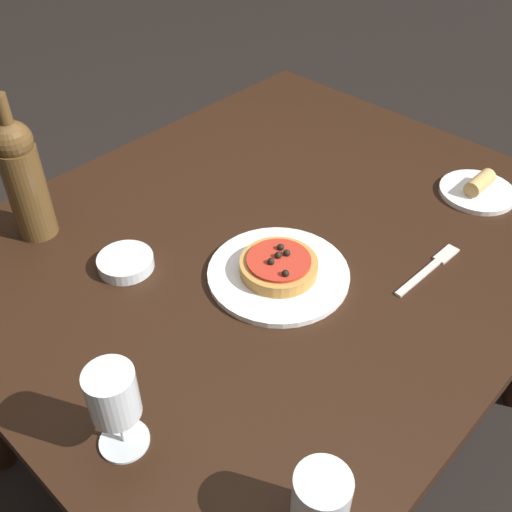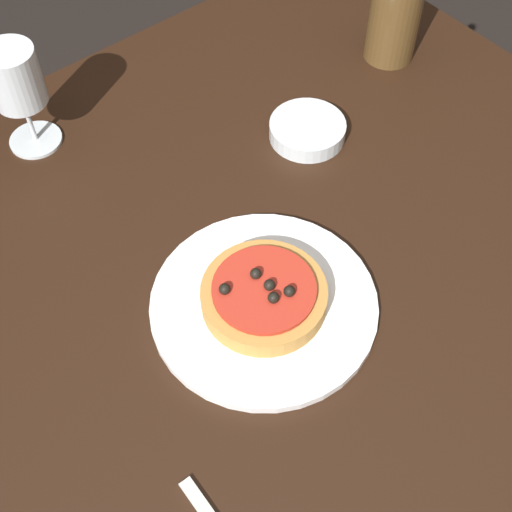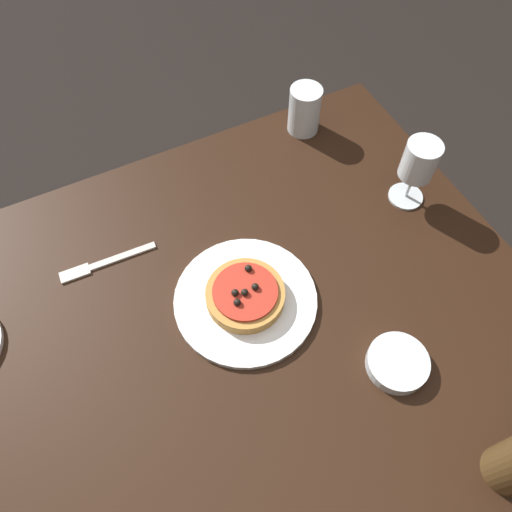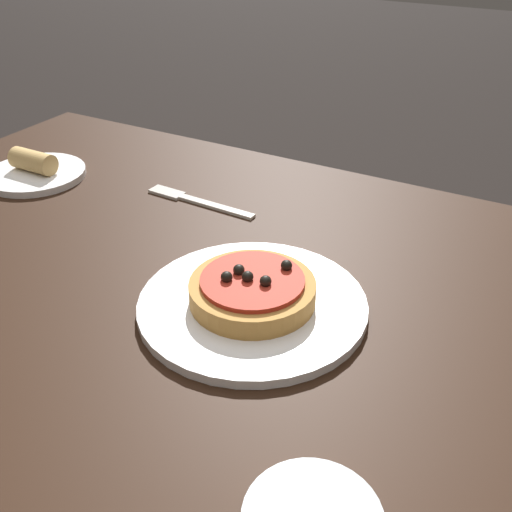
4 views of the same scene
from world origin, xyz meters
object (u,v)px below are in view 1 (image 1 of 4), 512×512
pizza (279,265)px  wine_glass (113,397)px  side_plate (478,190)px  side_bowl (126,262)px  wine_bottle (23,177)px  dining_table (274,263)px  fork (431,267)px  dinner_plate (278,274)px  water_cup (320,504)px

pizza → wine_glass: 0.44m
wine_glass → side_plate: 0.96m
side_bowl → wine_bottle: bearing=-75.9°
dining_table → side_plate: 0.50m
wine_bottle → fork: wine_bottle is taller
dining_table → wine_glass: size_ratio=8.00×
dinner_plate → side_plate: side_plate is taller
pizza → wine_bottle: wine_bottle is taller
wine_glass → side_plate: (-0.95, 0.07, -0.10)m
wine_bottle → water_cup: 0.84m
wine_bottle → water_cup: size_ratio=2.72×
wine_bottle → side_bowl: size_ratio=2.83×
pizza → wine_bottle: size_ratio=0.48×
dinner_plate → side_plate: (-0.52, 0.15, 0.01)m
dinner_plate → water_cup: 0.49m
dining_table → wine_bottle: (0.34, -0.37, 0.22)m
dining_table → fork: size_ratio=6.43×
side_bowl → dinner_plate: bearing=128.3°
wine_bottle → side_bowl: wine_bottle is taller
dinner_plate → fork: bearing=137.7°
side_bowl → fork: side_bowl is taller
pizza → side_plate: 0.54m
dinner_plate → side_bowl: bearing=-51.7°
dining_table → pizza: 0.17m
side_plate → dinner_plate: bearing=-16.0°
side_plate → fork: bearing=10.8°
pizza → side_plate: (-0.52, 0.15, -0.02)m
water_cup → side_plate: water_cup is taller
dinner_plate → pizza: bearing=102.0°
wine_glass → wine_bottle: 0.57m
wine_glass → side_plate: wine_glass is taller
wine_bottle → side_bowl: 0.26m
wine_glass → water_cup: 0.31m
dining_table → water_cup: 0.63m
wine_glass → side_plate: bearing=175.5°
dining_table → pizza: (0.09, 0.09, 0.11)m
dinner_plate → wine_bottle: bearing=-62.2°
side_bowl → side_plate: (-0.71, 0.39, -0.00)m
side_plate → side_bowl: bearing=-28.6°
dining_table → water_cup: bearing=47.0°
fork → side_plate: size_ratio=1.16×
water_cup → wine_bottle: bearing=-96.0°
dinner_plate → side_plate: bearing=164.0°
dinner_plate → water_cup: bearing=47.7°
pizza → side_plate: size_ratio=0.89×
dining_table → side_plate: (-0.43, 0.24, 0.09)m
dinner_plate → wine_bottle: size_ratio=0.88×
pizza → water_cup: (0.33, 0.36, 0.03)m
fork → pizza: bearing=139.9°
dining_table → side_plate: bearing=151.0°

